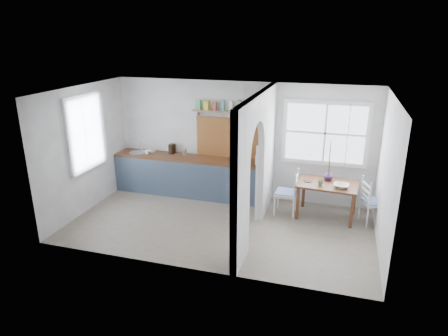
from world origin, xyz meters
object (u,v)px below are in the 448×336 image
(kettle, at_px, (258,159))
(vase, at_px, (328,175))
(dining_table, at_px, (326,200))
(chair_left, at_px, (286,192))
(chair_right, at_px, (374,201))

(kettle, height_order, vase, kettle)
(dining_table, relative_size, kettle, 5.28)
(kettle, bearing_deg, vase, 5.26)
(dining_table, xyz_separation_m, kettle, (-1.49, 0.30, 0.65))
(kettle, bearing_deg, chair_left, -18.62)
(vase, bearing_deg, kettle, 176.12)
(dining_table, relative_size, chair_right, 1.24)
(chair_right, bearing_deg, dining_table, 66.54)
(chair_left, distance_m, vase, 0.91)
(dining_table, height_order, kettle, kettle)
(dining_table, height_order, chair_left, chair_left)
(kettle, bearing_deg, dining_table, -2.12)
(kettle, bearing_deg, chair_right, 0.93)
(kettle, xyz_separation_m, vase, (1.48, -0.10, -0.18))
(chair_right, height_order, kettle, kettle)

